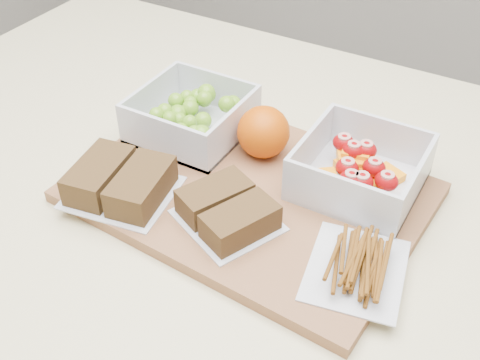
% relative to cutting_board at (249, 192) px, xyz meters
% --- Properties ---
extents(cutting_board, '(0.44, 0.33, 0.02)m').
position_rel_cutting_board_xyz_m(cutting_board, '(0.00, 0.00, 0.00)').
color(cutting_board, '#8E5E3B').
rests_on(cutting_board, counter).
extents(grape_container, '(0.14, 0.14, 0.06)m').
position_rel_cutting_board_xyz_m(grape_container, '(-0.13, 0.07, 0.03)').
color(grape_container, silver).
rests_on(grape_container, cutting_board).
extents(fruit_container, '(0.15, 0.15, 0.06)m').
position_rel_cutting_board_xyz_m(fruit_container, '(0.12, 0.07, 0.03)').
color(fruit_container, silver).
rests_on(fruit_container, cutting_board).
extents(orange, '(0.07, 0.07, 0.07)m').
position_rel_cutting_board_xyz_m(orange, '(-0.02, 0.07, 0.04)').
color(orange, '#CE4F04').
rests_on(orange, cutting_board).
extents(sandwich_bag_left, '(0.14, 0.13, 0.04)m').
position_rel_cutting_board_xyz_m(sandwich_bag_left, '(-0.13, -0.09, 0.03)').
color(sandwich_bag_left, silver).
rests_on(sandwich_bag_left, cutting_board).
extents(sandwich_bag_center, '(0.14, 0.14, 0.03)m').
position_rel_cutting_board_xyz_m(sandwich_bag_center, '(0.01, -0.07, 0.02)').
color(sandwich_bag_center, silver).
rests_on(sandwich_bag_center, cutting_board).
extents(pretzel_bag, '(0.12, 0.14, 0.03)m').
position_rel_cutting_board_xyz_m(pretzel_bag, '(0.17, -0.06, 0.02)').
color(pretzel_bag, silver).
rests_on(pretzel_bag, cutting_board).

